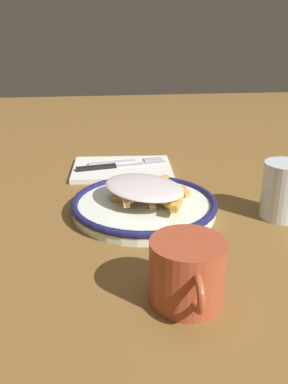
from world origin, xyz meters
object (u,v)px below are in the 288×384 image
(fork, at_px, (126,161))
(water_glass, at_px, (283,190))
(coffee_mug, at_px, (187,272))
(plate, at_px, (144,205))
(knife, at_px, (114,166))
(napkin, at_px, (122,169))
(fries_heap, at_px, (146,189))

(fork, bearing_deg, water_glass, 38.74)
(water_glass, distance_m, coffee_mug, 0.30)
(plate, bearing_deg, coffee_mug, 4.44)
(knife, xyz_separation_m, water_glass, (0.27, 0.28, 0.04))
(plate, xyz_separation_m, fork, (-0.26, -0.01, -0.00))
(napkin, height_order, coffee_mug, coffee_mug)
(napkin, bearing_deg, knife, -79.44)
(water_glass, xyz_separation_m, coffee_mug, (0.21, -0.21, -0.01))
(napkin, relative_size, knife, 1.06)
(napkin, bearing_deg, water_glass, 43.02)
(plate, bearing_deg, knife, -169.70)
(fork, bearing_deg, knife, -42.73)
(plate, relative_size, napkin, 1.17)
(fries_heap, height_order, coffee_mug, coffee_mug)
(fork, height_order, water_glass, water_glass)
(knife, xyz_separation_m, coffee_mug, (0.48, 0.06, 0.03))
(fries_heap, relative_size, fork, 1.17)
(napkin, relative_size, water_glass, 2.26)
(fries_heap, bearing_deg, plate, -34.61)
(plate, relative_size, fork, 1.47)
(knife, bearing_deg, napkin, 100.56)
(napkin, xyz_separation_m, fork, (-0.03, 0.01, 0.01))
(fries_heap, xyz_separation_m, coffee_mug, (0.27, 0.02, -0.00))
(fork, bearing_deg, napkin, -22.11)
(fork, xyz_separation_m, coffee_mug, (0.52, 0.03, 0.03))
(knife, distance_m, coffee_mug, 0.49)
(napkin, xyz_separation_m, water_glass, (0.27, 0.26, 0.04))
(plate, distance_m, water_glass, 0.24)
(fries_heap, distance_m, fork, 0.25)
(fries_heap, height_order, knife, fries_heap)
(fork, bearing_deg, coffee_mug, 3.36)
(napkin, relative_size, coffee_mug, 1.89)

